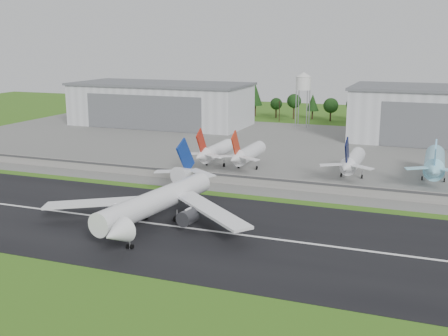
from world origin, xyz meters
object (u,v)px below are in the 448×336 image
at_px(main_airliner, 156,207).
at_px(parked_jet_red_b, 246,154).
at_px(parked_jet_red_a, 214,152).
at_px(parked_jet_navy, 352,162).
at_px(parked_jet_skyblue, 434,163).

height_order(main_airliner, parked_jet_red_b, main_airliner).
bearing_deg(parked_jet_red_a, parked_jet_navy, 0.01).
distance_m(parked_jet_red_a, parked_jet_navy, 50.31).
bearing_deg(parked_jet_red_b, parked_jet_red_a, -179.98).
bearing_deg(main_airliner, parked_jet_red_a, -72.62).
xyz_separation_m(main_airliner, parked_jet_red_b, (1.64, 66.95, 1.05)).
bearing_deg(parked_jet_skyblue, parked_jet_navy, -169.02).
distance_m(parked_jet_red_b, parked_jet_skyblue, 63.97).
relative_size(parked_jet_navy, parked_jet_skyblue, 0.84).
relative_size(parked_jet_red_b, parked_jet_skyblue, 0.84).
xyz_separation_m(main_airliner, parked_jet_red_a, (-11.12, 66.95, 1.03)).
bearing_deg(parked_jet_navy, parked_jet_skyblue, 10.98).
height_order(parked_jet_red_b, parked_jet_skyblue, parked_jet_skyblue).
bearing_deg(main_airliner, parked_jet_skyblue, -124.28).
relative_size(parked_jet_red_b, parked_jet_navy, 1.00).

